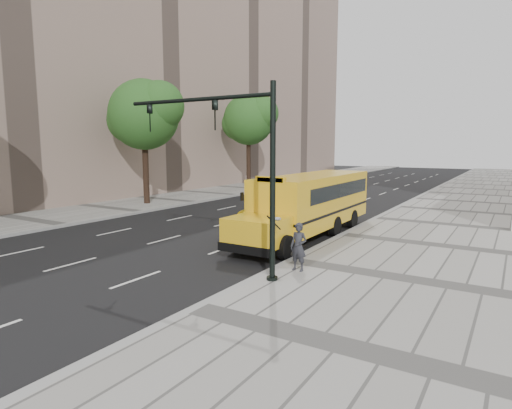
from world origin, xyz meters
The scene contains 13 objects.
ground centered at (0.00, 0.00, 0.00)m, with size 140.00×140.00×0.00m, color black.
sidewalk_museum centered at (12.00, 0.00, 0.07)m, with size 12.00×140.00×0.15m, color gray.
sidewalk_far centered at (-11.00, 0.00, 0.07)m, with size 6.00×140.00×0.15m, color gray.
curb_museum centered at (6.00, 0.00, 0.07)m, with size 0.30×140.00×0.15m, color gray.
curb_far centered at (-8.00, 0.00, 0.07)m, with size 0.30×140.00×0.15m, color gray.
building_far centered at (-19.00, 10.00, 16.00)m, with size 10.00×80.00×32.00m, color gray.
tree_b centered at (-10.40, 3.09, 6.70)m, with size 5.76×5.12×9.22m.
tree_c centered at (-10.40, 17.25, 7.05)m, with size 5.72×5.09×9.55m.
school_bus centered at (4.50, -0.36, 1.76)m, with size 2.96×11.56×3.19m.
taxi_near centered at (2.00, -2.13, 0.69)m, with size 1.64×4.07×1.39m, color yellow.
taxi_far centered at (-1.72, 9.54, 0.81)m, with size 1.72×4.93×1.62m, color yellow.
pedestrian centered at (6.86, -6.66, 0.99)m, with size 0.61×0.40×1.68m, color #27282E.
traffic_signal centered at (5.19, -8.03, 4.09)m, with size 6.18×0.36×6.40m.
Camera 1 is at (13.15, -19.65, 4.46)m, focal length 30.00 mm.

